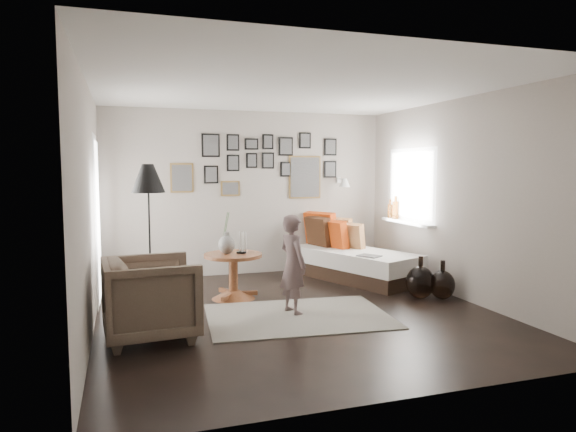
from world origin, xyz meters
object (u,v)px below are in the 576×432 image
object	(u,v)px
vase	(227,241)
demijohn_large	(420,282)
child	(293,264)
floor_lamp	(148,184)
armchair	(151,298)
daybed	(353,259)
demijohn_small	(442,285)
pedestal_table	(233,278)
magazine_basket	(163,313)

from	to	relation	value
vase	demijohn_large	xyz separation A→B (m)	(2.41, -0.76, -0.54)
vase	child	distance (m)	1.10
floor_lamp	armchair	bearing A→B (deg)	-92.61
daybed	demijohn_large	bearing A→B (deg)	-98.87
demijohn_small	vase	bearing A→B (deg)	161.64
vase	floor_lamp	distance (m)	1.22
pedestal_table	demijohn_large	distance (m)	2.44
magazine_basket	armchair	bearing A→B (deg)	-131.98
pedestal_table	armchair	xyz separation A→B (m)	(-1.10, -1.30, 0.14)
vase	daybed	xyz separation A→B (m)	(2.08, 0.62, -0.45)
pedestal_table	demijohn_small	size ratio (longest dim) A/B	1.49
vase	armchair	distance (m)	1.70
vase	magazine_basket	size ratio (longest dim) A/B	1.27
floor_lamp	daybed	bearing A→B (deg)	11.31
armchair	demijohn_small	world-z (taller)	armchair
pedestal_table	demijohn_small	bearing A→B (deg)	-18.49
magazine_basket	child	world-z (taller)	child
daybed	child	size ratio (longest dim) A/B	1.87
daybed	demijohn_small	size ratio (longest dim) A/B	4.28
armchair	demijohn_small	distance (m)	3.71
armchair	magazine_basket	xyz separation A→B (m)	(0.12, 0.13, -0.20)
demijohn_large	demijohn_small	world-z (taller)	demijohn_large
daybed	pedestal_table	bearing A→B (deg)	175.59
daybed	floor_lamp	xyz separation A→B (m)	(-3.04, -0.61, 1.20)
vase	daybed	distance (m)	2.22
pedestal_table	vase	xyz separation A→B (m)	(-0.08, 0.02, 0.49)
daybed	child	bearing A→B (deg)	-156.31
magazine_basket	demijohn_small	distance (m)	3.57
armchair	demijohn_small	bearing A→B (deg)	-87.42
pedestal_table	demijohn_large	bearing A→B (deg)	-17.70
armchair	demijohn_small	size ratio (longest dim) A/B	1.77
demijohn_large	demijohn_small	distance (m)	0.28
armchair	demijohn_large	size ratio (longest dim) A/B	1.61
demijohn_small	floor_lamp	bearing A→B (deg)	166.20
pedestal_table	vase	world-z (taller)	vase
daybed	child	xyz separation A→B (m)	(-1.48, -1.52, 0.27)
pedestal_table	daybed	bearing A→B (deg)	17.59
armchair	demijohn_large	bearing A→B (deg)	-84.96
floor_lamp	demijohn_small	xyz separation A→B (m)	(3.62, -0.89, -1.32)
vase	child	bearing A→B (deg)	-56.24
pedestal_table	demijohn_large	world-z (taller)	pedestal_table
daybed	armchair	xyz separation A→B (m)	(-3.10, -1.93, 0.10)
magazine_basket	pedestal_table	bearing A→B (deg)	49.87
daybed	demijohn_large	size ratio (longest dim) A/B	3.89
magazine_basket	demijohn_large	bearing A→B (deg)	7.26
child	daybed	bearing A→B (deg)	-59.79
demijohn_small	magazine_basket	bearing A→B (deg)	-175.16
armchair	demijohn_small	xyz separation A→B (m)	(3.68, 0.44, -0.22)
vase	demijohn_large	distance (m)	2.58
pedestal_table	vase	size ratio (longest dim) A/B	1.40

